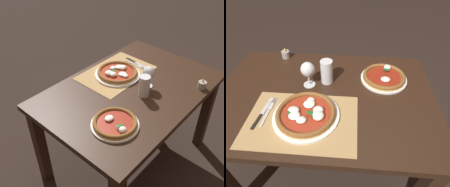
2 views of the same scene
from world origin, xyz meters
The scene contains 10 objects.
ground_plane centered at (0.00, 0.00, 0.00)m, with size 24.00×24.00×0.00m, color black.
dining_table centered at (0.00, 0.00, 0.63)m, with size 1.25×0.85×0.74m.
paper_placemat centered at (-0.08, -0.20, 0.74)m, with size 0.54×0.37×0.00m, color #A88451.
pizza_near centered at (-0.06, -0.18, 0.76)m, with size 0.33×0.33×0.05m.
pizza_far centered at (0.35, 0.16, 0.76)m, with size 0.28×0.28×0.05m.
wine_glass centered at (-0.09, 0.07, 0.85)m, with size 0.08×0.08×0.16m.
pint_glass centered at (0.01, 0.11, 0.81)m, with size 0.07×0.07×0.15m.
fork centered at (-0.26, -0.16, 0.75)m, with size 0.02×0.20×0.00m.
knife centered at (-0.29, -0.17, 0.75)m, with size 0.04×0.22×0.01m.
votive_candle centered at (-0.32, 0.36, 0.76)m, with size 0.06×0.06×0.07m.
Camera 2 is at (0.15, -0.77, 1.46)m, focal length 30.00 mm.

